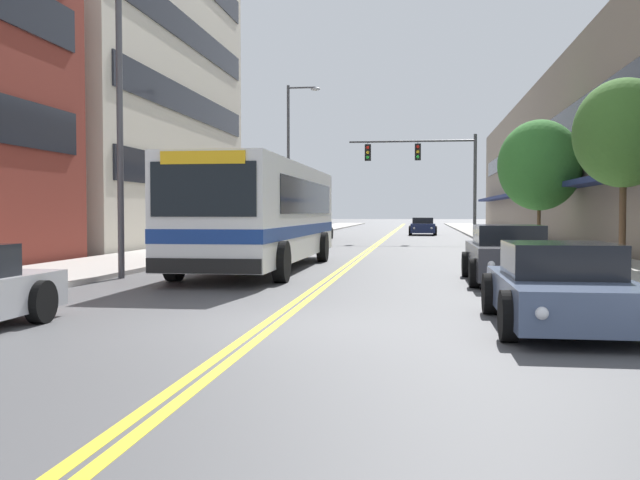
{
  "coord_description": "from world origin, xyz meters",
  "views": [
    {
      "loc": [
        2.22,
        -10.36,
        1.69
      ],
      "look_at": [
        -1.33,
        14.85,
        0.68
      ],
      "focal_mm": 40.0,
      "sensor_mm": 36.0,
      "label": 1
    }
  ],
  "objects_px": {
    "car_slate_blue_parked_right_foreground": "(561,288)",
    "car_navy_moving_lead": "(423,227)",
    "car_black_parked_left_far": "(312,230)",
    "street_lamp_left_far": "(292,151)",
    "street_tree_right_mid": "(624,133)",
    "car_dark_grey_parked_right_mid": "(509,255)",
    "traffic_signal_mast": "(429,165)",
    "street_lamp_left_near": "(131,64)",
    "street_tree_right_far": "(540,165)",
    "car_champagne_parked_left_near": "(292,233)",
    "city_bus": "(264,211)"
  },
  "relations": [
    {
      "from": "car_black_parked_left_far",
      "to": "traffic_signal_mast",
      "type": "distance_m",
      "value": 8.42
    },
    {
      "from": "car_champagne_parked_left_near",
      "to": "street_tree_right_far",
      "type": "xyz_separation_m",
      "value": [
        11.92,
        -1.96,
        3.21
      ]
    },
    {
      "from": "car_navy_moving_lead",
      "to": "street_tree_right_mid",
      "type": "height_order",
      "value": "street_tree_right_mid"
    },
    {
      "from": "car_navy_moving_lead",
      "to": "street_tree_right_mid",
      "type": "xyz_separation_m",
      "value": [
        5.56,
        -31.18,
        3.33
      ]
    },
    {
      "from": "car_navy_moving_lead",
      "to": "street_tree_right_mid",
      "type": "relative_size",
      "value": 0.79
    },
    {
      "from": "street_lamp_left_far",
      "to": "street_tree_right_far",
      "type": "height_order",
      "value": "street_lamp_left_far"
    },
    {
      "from": "car_black_parked_left_far",
      "to": "traffic_signal_mast",
      "type": "height_order",
      "value": "traffic_signal_mast"
    },
    {
      "from": "car_navy_moving_lead",
      "to": "street_lamp_left_near",
      "type": "distance_m",
      "value": 36.49
    },
    {
      "from": "car_slate_blue_parked_right_foreground",
      "to": "traffic_signal_mast",
      "type": "bearing_deg",
      "value": 93.05
    },
    {
      "from": "city_bus",
      "to": "car_black_parked_left_far",
      "type": "height_order",
      "value": "city_bus"
    },
    {
      "from": "car_champagne_parked_left_near",
      "to": "street_tree_right_far",
      "type": "relative_size",
      "value": 0.84
    },
    {
      "from": "street_lamp_left_near",
      "to": "street_tree_right_mid",
      "type": "xyz_separation_m",
      "value": [
        12.94,
        4.24,
        -1.47
      ]
    },
    {
      "from": "car_dark_grey_parked_right_mid",
      "to": "street_tree_right_far",
      "type": "relative_size",
      "value": 0.77
    },
    {
      "from": "city_bus",
      "to": "street_lamp_left_near",
      "type": "xyz_separation_m",
      "value": [
        -2.61,
        -3.53,
        3.67
      ]
    },
    {
      "from": "street_lamp_left_near",
      "to": "street_lamp_left_far",
      "type": "xyz_separation_m",
      "value": [
        -0.09,
        23.15,
        -0.21
      ]
    },
    {
      "from": "traffic_signal_mast",
      "to": "street_lamp_left_near",
      "type": "bearing_deg",
      "value": -108.46
    },
    {
      "from": "car_champagne_parked_left_near",
      "to": "street_lamp_left_near",
      "type": "xyz_separation_m",
      "value": [
        -0.71,
        -18.74,
        4.77
      ]
    },
    {
      "from": "car_champagne_parked_left_near",
      "to": "car_navy_moving_lead",
      "type": "bearing_deg",
      "value": 68.19
    },
    {
      "from": "car_navy_moving_lead",
      "to": "traffic_signal_mast",
      "type": "relative_size",
      "value": 0.6
    },
    {
      "from": "car_black_parked_left_far",
      "to": "car_dark_grey_parked_right_mid",
      "type": "relative_size",
      "value": 1.0
    },
    {
      "from": "city_bus",
      "to": "car_dark_grey_parked_right_mid",
      "type": "xyz_separation_m",
      "value": [
        6.69,
        -3.23,
        -1.08
      ]
    },
    {
      "from": "street_lamp_left_far",
      "to": "street_tree_right_mid",
      "type": "height_order",
      "value": "street_lamp_left_far"
    },
    {
      "from": "street_lamp_left_far",
      "to": "street_tree_right_mid",
      "type": "relative_size",
      "value": 1.66
    },
    {
      "from": "city_bus",
      "to": "car_champagne_parked_left_near",
      "type": "bearing_deg",
      "value": 97.13
    },
    {
      "from": "car_slate_blue_parked_right_foreground",
      "to": "street_lamp_left_far",
      "type": "height_order",
      "value": "street_lamp_left_far"
    },
    {
      "from": "car_black_parked_left_far",
      "to": "car_slate_blue_parked_right_foreground",
      "type": "distance_m",
      "value": 33.29
    },
    {
      "from": "car_black_parked_left_far",
      "to": "street_lamp_left_near",
      "type": "relative_size",
      "value": 0.49
    },
    {
      "from": "car_slate_blue_parked_right_foreground",
      "to": "street_tree_right_far",
      "type": "xyz_separation_m",
      "value": [
        3.38,
        23.19,
        3.26
      ]
    },
    {
      "from": "car_black_parked_left_far",
      "to": "street_lamp_left_far",
      "type": "height_order",
      "value": "street_lamp_left_far"
    },
    {
      "from": "car_slate_blue_parked_right_foreground",
      "to": "street_lamp_left_far",
      "type": "distance_m",
      "value": 31.34
    },
    {
      "from": "car_navy_moving_lead",
      "to": "traffic_signal_mast",
      "type": "xyz_separation_m",
      "value": [
        0.3,
        -12.41,
        3.7
      ]
    },
    {
      "from": "car_black_parked_left_far",
      "to": "car_navy_moving_lead",
      "type": "bearing_deg",
      "value": 55.18
    },
    {
      "from": "car_champagne_parked_left_near",
      "to": "street_lamp_left_far",
      "type": "xyz_separation_m",
      "value": [
        -0.8,
        4.41,
        4.56
      ]
    },
    {
      "from": "car_black_parked_left_far",
      "to": "car_navy_moving_lead",
      "type": "relative_size",
      "value": 1.05
    },
    {
      "from": "car_black_parked_left_far",
      "to": "car_navy_moving_lead",
      "type": "distance_m",
      "value": 11.76
    },
    {
      "from": "street_tree_right_mid",
      "to": "street_tree_right_far",
      "type": "bearing_deg",
      "value": 91.45
    },
    {
      "from": "street_lamp_left_near",
      "to": "street_lamp_left_far",
      "type": "relative_size",
      "value": 1.03
    },
    {
      "from": "street_lamp_left_near",
      "to": "car_slate_blue_parked_right_foreground",
      "type": "bearing_deg",
      "value": -34.71
    },
    {
      "from": "car_slate_blue_parked_right_foreground",
      "to": "car_navy_moving_lead",
      "type": "bearing_deg",
      "value": 92.55
    },
    {
      "from": "car_dark_grey_parked_right_mid",
      "to": "car_navy_moving_lead",
      "type": "distance_m",
      "value": 35.17
    },
    {
      "from": "city_bus",
      "to": "car_dark_grey_parked_right_mid",
      "type": "distance_m",
      "value": 7.51
    },
    {
      "from": "car_dark_grey_parked_right_mid",
      "to": "car_navy_moving_lead",
      "type": "xyz_separation_m",
      "value": [
        -1.92,
        35.12,
        -0.04
      ]
    },
    {
      "from": "car_champagne_parked_left_near",
      "to": "car_slate_blue_parked_right_foreground",
      "type": "distance_m",
      "value": 26.56
    },
    {
      "from": "city_bus",
      "to": "car_slate_blue_parked_right_foreground",
      "type": "bearing_deg",
      "value": -56.26
    },
    {
      "from": "street_lamp_left_near",
      "to": "street_tree_right_mid",
      "type": "distance_m",
      "value": 13.7
    },
    {
      "from": "car_navy_moving_lead",
      "to": "street_tree_right_far",
      "type": "height_order",
      "value": "street_tree_right_far"
    },
    {
      "from": "car_black_parked_left_far",
      "to": "street_tree_right_far",
      "type": "distance_m",
      "value": 15.31
    },
    {
      "from": "street_lamp_left_near",
      "to": "street_tree_right_mid",
      "type": "bearing_deg",
      "value": 18.13
    },
    {
      "from": "street_tree_right_mid",
      "to": "car_slate_blue_parked_right_foreground",
      "type": "bearing_deg",
      "value": -109.14
    },
    {
      "from": "car_dark_grey_parked_right_mid",
      "to": "traffic_signal_mast",
      "type": "xyz_separation_m",
      "value": [
        -1.62,
        22.7,
        3.66
      ]
    }
  ]
}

